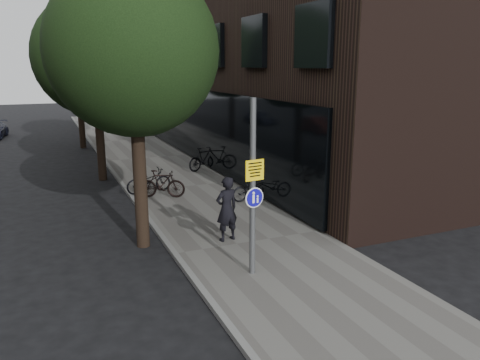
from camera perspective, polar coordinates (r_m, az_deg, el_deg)
ground at (r=10.54m, az=8.19°, el=-14.23°), size 120.00×120.00×0.00m
sidewalk at (r=19.25m, az=-6.78°, el=-0.95°), size 4.50×60.00×0.12m
curb_edge at (r=18.77m, az=-13.37°, el=-1.61°), size 0.15×60.00×0.13m
building_right_dark_brick at (r=33.03m, az=1.03°, el=20.88°), size 12.00×40.00×18.00m
street_tree_near at (r=12.76m, az=-12.63°, el=14.28°), size 4.40×4.40×7.50m
street_tree_mid at (r=21.16m, az=-17.17°, el=13.71°), size 5.00×5.00×7.80m
street_tree_far at (r=30.12m, az=-19.19°, el=13.42°), size 5.00×5.00×7.80m
signpost at (r=10.66m, az=1.55°, el=-1.02°), size 0.48×0.14×4.13m
pedestrian at (r=13.05m, az=-1.64°, el=-3.54°), size 0.74×0.56×1.84m
parked_bike_facade_near at (r=17.05m, az=1.68°, el=-1.03°), size 1.71×0.62×0.89m
parked_bike_facade_far at (r=22.03m, az=-4.39°, el=2.61°), size 1.88×1.15×1.09m
parked_bike_curb_near at (r=18.43m, az=-11.08°, el=-0.10°), size 1.85×0.88×0.93m
parked_bike_curb_far at (r=17.64m, az=-9.53°, el=-0.46°), size 1.78×1.20×1.04m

